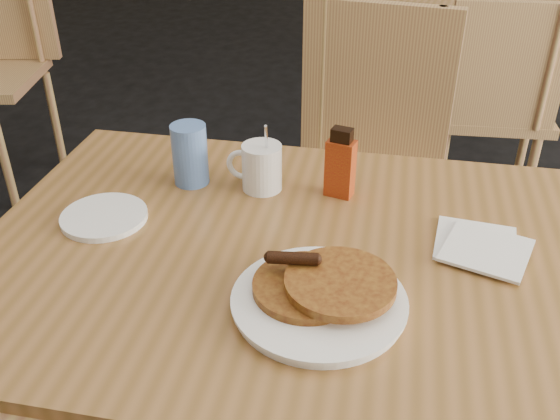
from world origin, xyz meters
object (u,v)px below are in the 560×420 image
at_px(main_table, 318,270).
at_px(chair_neighbor_far, 496,8).
at_px(blue_tumbler, 190,154).
at_px(chair_neighbor_near, 498,95).
at_px(neighbor_table, 502,3).
at_px(pancake_plate, 320,295).
at_px(chair_main_far, 368,149).
at_px(syrup_bottle, 340,165).
at_px(coffee_mug, 261,166).

relative_size(main_table, chair_neighbor_far, 1.58).
bearing_deg(blue_tumbler, chair_neighbor_near, 61.29).
bearing_deg(blue_tumbler, chair_neighbor_far, 75.18).
distance_m(neighbor_table, pancake_plate, 2.36).
height_order(chair_neighbor_near, blue_tumbler, chair_neighbor_near).
bearing_deg(chair_main_far, neighbor_table, 77.81).
distance_m(main_table, neighbor_table, 2.22).
xyz_separation_m(main_table, syrup_bottle, (-0.00, 0.21, 0.11)).
bearing_deg(blue_tumbler, coffee_mug, 5.08).
xyz_separation_m(chair_main_far, coffee_mug, (-0.15, -0.57, 0.21)).
height_order(neighbor_table, chair_neighbor_far, chair_neighbor_far).
distance_m(chair_main_far, chair_neighbor_near, 0.80).
height_order(pancake_plate, coffee_mug, coffee_mug).
height_order(neighbor_table, pancake_plate, pancake_plate).
distance_m(neighbor_table, blue_tumbler, 2.13).
height_order(main_table, chair_main_far, chair_main_far).
bearing_deg(coffee_mug, chair_neighbor_near, 86.94).
bearing_deg(pancake_plate, blue_tumbler, 137.36).
xyz_separation_m(chair_neighbor_near, syrup_bottle, (-0.38, -1.24, 0.28)).
bearing_deg(pancake_plate, chair_neighbor_near, 77.71).
bearing_deg(blue_tumbler, pancake_plate, -42.64).
distance_m(chair_neighbor_far, pancake_plate, 3.10).
relative_size(chair_neighbor_near, pancake_plate, 3.22).
bearing_deg(chair_neighbor_far, neighbor_table, -88.13).
bearing_deg(pancake_plate, chair_neighbor_far, 82.99).
bearing_deg(syrup_bottle, chair_main_far, 100.50).
bearing_deg(main_table, syrup_bottle, 90.83).
xyz_separation_m(chair_main_far, chair_neighbor_far, (0.42, 2.17, -0.08)).
xyz_separation_m(chair_neighbor_far, coffee_mug, (-0.58, -2.73, 0.29)).
xyz_separation_m(main_table, chair_neighbor_near, (0.38, 1.45, -0.17)).
relative_size(main_table, syrup_bottle, 9.10).
relative_size(chair_neighbor_far, chair_neighbor_near, 0.95).
xyz_separation_m(main_table, pancake_plate, (0.03, -0.14, 0.06)).
relative_size(chair_neighbor_far, syrup_bottle, 5.76).
bearing_deg(pancake_plate, chair_main_far, 92.86).
bearing_deg(chair_neighbor_near, chair_neighbor_far, 80.84).
xyz_separation_m(chair_main_far, pancake_plate, (0.04, -0.90, 0.18)).
bearing_deg(blue_tumbler, syrup_bottle, 5.51).
relative_size(chair_neighbor_near, coffee_mug, 5.81).
xyz_separation_m(main_table, coffee_mug, (-0.17, 0.20, 0.09)).
bearing_deg(main_table, chair_neighbor_far, 82.03).
bearing_deg(chair_neighbor_far, chair_main_far, -97.23).
bearing_deg(main_table, pancake_plate, -76.82).
distance_m(coffee_mug, blue_tumbler, 0.15).
bearing_deg(neighbor_table, chair_neighbor_near, -90.45).
distance_m(chair_neighbor_far, syrup_bottle, 2.77).
xyz_separation_m(main_table, chair_main_far, (-0.01, 0.76, -0.12)).
distance_m(main_table, syrup_bottle, 0.24).
height_order(chair_main_far, syrup_bottle, chair_main_far).
relative_size(neighbor_table, chair_main_far, 1.22).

